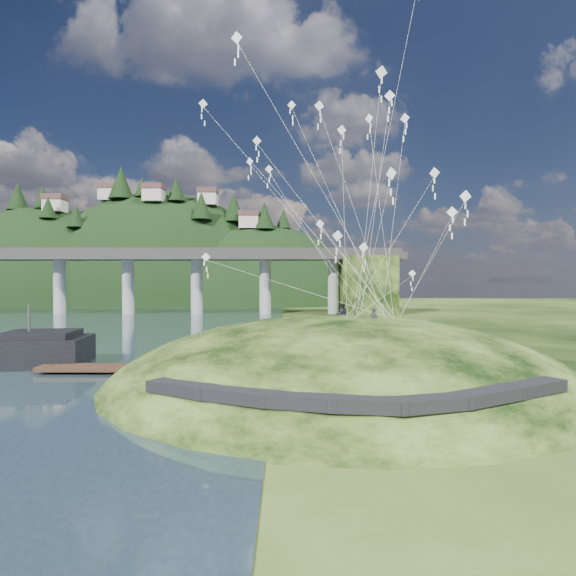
{
  "coord_description": "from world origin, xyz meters",
  "views": [
    {
      "loc": [
        3.91,
        -31.41,
        7.65
      ],
      "look_at": [
        4.0,
        6.0,
        7.0
      ],
      "focal_mm": 28.0,
      "sensor_mm": 36.0,
      "label": 1
    }
  ],
  "objects": [
    {
      "name": "grass_hill",
      "position": [
        8.0,
        2.0,
        -1.5
      ],
      "size": [
        36.0,
        32.0,
        13.0
      ],
      "color": "black",
      "rests_on": "ground"
    },
    {
      "name": "kite_flyers",
      "position": [
        8.52,
        2.67,
        5.92
      ],
      "size": [
        2.7,
        3.23,
        2.03
      ],
      "color": "#22232E",
      "rests_on": "ground"
    },
    {
      "name": "ground",
      "position": [
        0.0,
        0.0,
        0.0
      ],
      "size": [
        320.0,
        320.0,
        0.0
      ],
      "primitive_type": "plane",
      "color": "black",
      "rests_on": "ground"
    },
    {
      "name": "kite_swarm",
      "position": [
        8.23,
        3.43,
        17.98
      ],
      "size": [
        19.63,
        15.86,
        20.74
      ],
      "color": "white",
      "rests_on": "ground"
    },
    {
      "name": "bridge",
      "position": [
        -26.46,
        70.07,
        9.7
      ],
      "size": [
        160.0,
        11.0,
        15.0
      ],
      "color": "#2D2B2B",
      "rests_on": "ground"
    },
    {
      "name": "footpath",
      "position": [
        7.46,
        -9.74,
        2.08
      ],
      "size": [
        22.29,
        5.84,
        0.83
      ],
      "color": "black",
      "rests_on": "ground"
    },
    {
      "name": "wooden_dock",
      "position": [
        -9.45,
        5.42,
        0.44
      ],
      "size": [
        13.97,
        2.27,
        1.0
      ],
      "color": "#311D14",
      "rests_on": "ground"
    },
    {
      "name": "far_ridge",
      "position": [
        -43.58,
        122.17,
        -7.44
      ],
      "size": [
        153.0,
        70.0,
        94.5
      ],
      "color": "black",
      "rests_on": "ground"
    }
  ]
}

